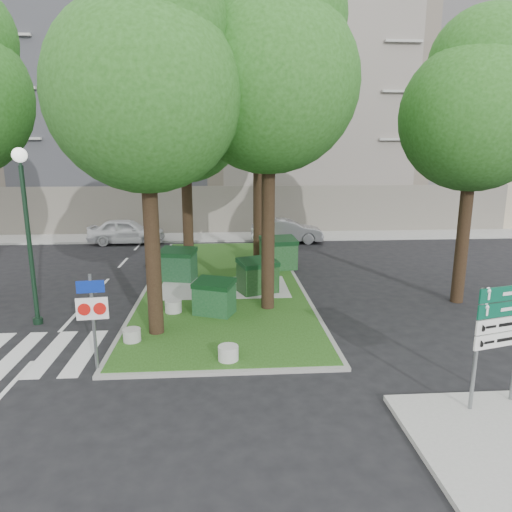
{
  "coord_description": "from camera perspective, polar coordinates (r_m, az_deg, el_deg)",
  "views": [
    {
      "loc": [
        0.57,
        -10.38,
        5.32
      ],
      "look_at": [
        1.58,
        4.24,
        2.0
      ],
      "focal_mm": 32.0,
      "sensor_mm": 36.0,
      "label": 1
    }
  ],
  "objects": [
    {
      "name": "bollard_right",
      "position": [
        11.98,
        -3.49,
        -12.0
      ],
      "size": [
        0.52,
        0.52,
        0.37
      ],
      "primitive_type": "cylinder",
      "color": "#ADAEA9",
      "rests_on": "median_island"
    },
    {
      "name": "directional_sign",
      "position": [
        10.65,
        28.21,
        -7.82
      ],
      "size": [
        1.27,
        0.38,
        2.61
      ],
      "rotation": [
        0.0,
        0.0,
        0.26
      ],
      "color": "slate",
      "rests_on": "sidewalk_corner"
    },
    {
      "name": "tree_median_near_left",
      "position": [
        13.24,
        -13.43,
        21.11
      ],
      "size": [
        5.2,
        5.2,
        10.53
      ],
      "color": "black",
      "rests_on": "ground"
    },
    {
      "name": "zebra_crossing",
      "position": [
        13.71,
        -22.4,
        -11.06
      ],
      "size": [
        5.0,
        3.0,
        0.01
      ],
      "primitive_type": "cube",
      "color": "silver",
      "rests_on": "ground"
    },
    {
      "name": "apartment_building",
      "position": [
        36.48,
        -5.06,
        16.93
      ],
      "size": [
        41.0,
        12.0,
        16.0
      ],
      "primitive_type": "cube",
      "color": "tan",
      "rests_on": "ground"
    },
    {
      "name": "bollard_left",
      "position": [
        13.53,
        -15.25,
        -9.51
      ],
      "size": [
        0.5,
        0.5,
        0.36
      ],
      "primitive_type": "cylinder",
      "color": "#9E9D99",
      "rests_on": "median_island"
    },
    {
      "name": "car_silver",
      "position": [
        27.69,
        3.86,
        3.15
      ],
      "size": [
        4.4,
        1.76,
        1.42
      ],
      "primitive_type": "imported",
      "rotation": [
        0.0,
        0.0,
        1.51
      ],
      "color": "#95969C",
      "rests_on": "ground"
    },
    {
      "name": "tree_median_far",
      "position": [
        22.7,
        0.45,
        20.35
      ],
      "size": [
        5.8,
        5.8,
        11.93
      ],
      "color": "black",
      "rests_on": "ground"
    },
    {
      "name": "median_kerb",
      "position": [
        19.12,
        -4.02,
        -3.27
      ],
      "size": [
        6.3,
        16.3,
        0.1
      ],
      "primitive_type": "cube",
      "color": "gray",
      "rests_on": "ground"
    },
    {
      "name": "litter_bin",
      "position": [
        22.02,
        3.0,
        -0.02
      ],
      "size": [
        0.38,
        0.38,
        0.67
      ],
      "primitive_type": "cylinder",
      "color": "yellow",
      "rests_on": "median_island"
    },
    {
      "name": "dumpster_c",
      "position": [
        17.33,
        0.21,
        -2.51
      ],
      "size": [
        1.69,
        1.45,
        1.33
      ],
      "rotation": [
        0.0,
        0.0,
        0.37
      ],
      "color": "black",
      "rests_on": "median_island"
    },
    {
      "name": "car_white",
      "position": [
        28.3,
        -15.86,
        3.0
      ],
      "size": [
        4.49,
        1.86,
        1.52
      ],
      "primitive_type": "imported",
      "rotation": [
        0.0,
        0.0,
        1.56
      ],
      "color": "white",
      "rests_on": "ground"
    },
    {
      "name": "dumpster_d",
      "position": [
        20.89,
        2.82,
        0.34
      ],
      "size": [
        1.76,
        1.36,
        1.49
      ],
      "rotation": [
        0.0,
        0.0,
        0.16
      ],
      "color": "#123A15",
      "rests_on": "median_island"
    },
    {
      "name": "building_sidewalk",
      "position": [
        29.36,
        -5.01,
        2.39
      ],
      "size": [
        42.0,
        3.0,
        0.12
      ],
      "primitive_type": "cube",
      "color": "#999993",
      "rests_on": "ground"
    },
    {
      "name": "dumpster_b",
      "position": [
        15.11,
        -5.24,
        -5.14
      ],
      "size": [
        1.52,
        1.31,
        1.19
      ],
      "rotation": [
        0.0,
        0.0,
        -0.39
      ],
      "color": "#123D1B",
      "rests_on": "median_island"
    },
    {
      "name": "bollard_mid",
      "position": [
        15.56,
        -10.29,
        -6.2
      ],
      "size": [
        0.56,
        0.56,
        0.4
      ],
      "primitive_type": "cylinder",
      "color": "#A1A19C",
      "rests_on": "median_island"
    },
    {
      "name": "street_lamp",
      "position": [
        15.49,
        -26.78,
        4.44
      ],
      "size": [
        0.44,
        0.44,
        5.48
      ],
      "color": "black",
      "rests_on": "ground"
    },
    {
      "name": "median_island",
      "position": [
        19.12,
        -4.02,
        -3.24
      ],
      "size": [
        6.0,
        16.0,
        0.12
      ],
      "primitive_type": "cube",
      "color": "#214614",
      "rests_on": "ground"
    },
    {
      "name": "ground",
      "position": [
        11.68,
        -6.52,
        -14.43
      ],
      "size": [
        120.0,
        120.0,
        0.0
      ],
      "primitive_type": "plane",
      "color": "black",
      "rests_on": "ground"
    },
    {
      "name": "traffic_sign_pole",
      "position": [
        11.79,
        -19.75,
        -6.38
      ],
      "size": [
        0.75,
        0.12,
        2.5
      ],
      "rotation": [
        0.0,
        0.0,
        0.1
      ],
      "color": "slate",
      "rests_on": "ground"
    },
    {
      "name": "dumpster_a",
      "position": [
        19.29,
        -9.74,
        -1.07
      ],
      "size": [
        1.66,
        1.34,
        1.36
      ],
      "rotation": [
        0.0,
        0.0,
        -0.24
      ],
      "color": "#0E3318",
      "rests_on": "median_island"
    },
    {
      "name": "tree_street_right",
      "position": [
        17.71,
        26.02,
        16.92
      ],
      "size": [
        5.0,
        5.0,
        10.06
      ],
      "color": "black",
      "rests_on": "ground"
    },
    {
      "name": "tree_median_near_right",
      "position": [
        15.25,
        1.98,
        22.82
      ],
      "size": [
        5.6,
        5.6,
        11.46
      ],
      "color": "black",
      "rests_on": "ground"
    },
    {
      "name": "tree_median_mid",
      "position": [
        19.57,
        -8.69,
        17.49
      ],
      "size": [
        4.8,
        4.8,
        9.99
      ],
      "color": "black",
      "rests_on": "ground"
    }
  ]
}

